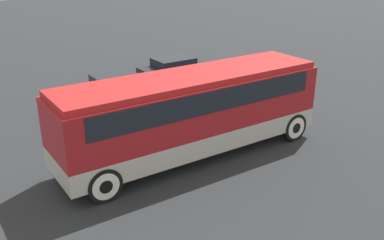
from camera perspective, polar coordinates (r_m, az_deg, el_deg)
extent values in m
plane|color=#26282B|center=(16.32, 0.00, -4.64)|extent=(120.00, 120.00, 0.00)
cube|color=#B7B2A8|center=(15.96, 0.00, -1.90)|extent=(10.21, 2.56, 0.74)
cube|color=maroon|center=(15.51, 0.00, 2.26)|extent=(10.21, 2.56, 1.72)
cube|color=black|center=(15.37, 0.00, 3.75)|extent=(8.98, 2.60, 0.77)
cube|color=#B21E1E|center=(15.21, 0.00, 5.71)|extent=(10.01, 2.35, 0.22)
cube|color=maroon|center=(18.67, 12.77, 4.33)|extent=(0.36, 2.46, 1.97)
cylinder|color=black|center=(17.82, 13.42, -0.91)|extent=(1.14, 0.28, 1.14)
cylinder|color=silver|center=(17.82, 13.42, -0.91)|extent=(0.89, 0.30, 0.89)
cylinder|color=black|center=(17.82, 13.42, -0.91)|extent=(0.43, 0.32, 0.43)
cylinder|color=black|center=(19.34, 8.42, 1.30)|extent=(1.14, 0.28, 1.14)
cylinder|color=silver|center=(19.34, 8.42, 1.30)|extent=(0.89, 0.30, 0.89)
cylinder|color=black|center=(19.34, 8.42, 1.30)|extent=(0.43, 0.32, 0.43)
cylinder|color=black|center=(13.49, -11.62, -8.48)|extent=(1.14, 0.28, 1.14)
cylinder|color=silver|center=(13.49, -11.62, -8.48)|extent=(0.89, 0.30, 0.89)
cylinder|color=black|center=(13.49, -11.62, -8.48)|extent=(0.43, 0.32, 0.43)
cylinder|color=black|center=(15.45, -15.03, -4.71)|extent=(1.14, 0.28, 1.14)
cylinder|color=silver|center=(15.45, -15.03, -4.71)|extent=(0.89, 0.30, 0.89)
cylinder|color=black|center=(15.45, -15.03, -4.71)|extent=(0.43, 0.32, 0.43)
cube|color=navy|center=(22.30, -9.74, 3.89)|extent=(4.20, 1.73, 0.58)
cube|color=black|center=(22.06, -10.23, 5.26)|extent=(2.19, 1.56, 0.59)
cylinder|color=black|center=(22.40, -5.02, 3.64)|extent=(0.64, 0.22, 0.64)
cylinder|color=black|center=(22.40, -5.02, 3.64)|extent=(0.24, 0.26, 0.24)
cylinder|color=black|center=(23.70, -6.85, 4.60)|extent=(0.64, 0.22, 0.64)
cylinder|color=black|center=(23.70, -6.85, 4.60)|extent=(0.24, 0.26, 0.24)
cylinder|color=black|center=(21.09, -12.90, 2.00)|extent=(0.64, 0.22, 0.64)
cylinder|color=black|center=(21.09, -12.90, 2.00)|extent=(0.24, 0.26, 0.24)
cylinder|color=black|center=(22.48, -14.37, 3.10)|extent=(0.64, 0.22, 0.64)
cylinder|color=black|center=(22.48, -14.37, 3.10)|extent=(0.24, 0.26, 0.24)
cube|color=black|center=(25.67, -2.12, 6.64)|extent=(4.42, 1.83, 0.59)
cube|color=black|center=(25.44, -2.47, 7.74)|extent=(2.30, 1.65, 0.48)
cylinder|color=black|center=(25.99, 2.10, 6.35)|extent=(0.70, 0.22, 0.70)
cylinder|color=black|center=(25.99, 2.10, 6.35)|extent=(0.26, 0.26, 0.26)
cylinder|color=black|center=(27.29, 0.06, 7.13)|extent=(0.70, 0.22, 0.70)
cylinder|color=black|center=(27.29, 0.06, 7.13)|extent=(0.26, 0.26, 0.26)
cylinder|color=black|center=(24.20, -4.54, 5.13)|extent=(0.70, 0.22, 0.70)
cylinder|color=black|center=(24.20, -4.54, 5.13)|extent=(0.26, 0.26, 0.26)
cylinder|color=black|center=(25.60, -6.38, 5.99)|extent=(0.70, 0.22, 0.70)
cylinder|color=black|center=(25.60, -6.38, 5.99)|extent=(0.26, 0.26, 0.26)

